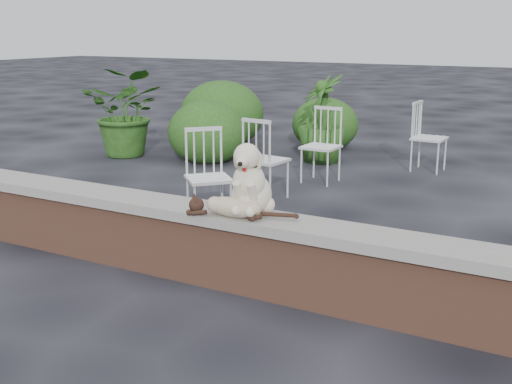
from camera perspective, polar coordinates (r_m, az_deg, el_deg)
The scene contains 12 objects.
ground at distance 5.10m, azimuth -5.29°, elevation -7.56°, with size 60.00×60.00×0.00m, color black.
brick_wall at distance 5.01m, azimuth -5.35°, elevation -4.91°, with size 6.00×0.30×0.50m, color brown.
capstone at distance 4.92m, azimuth -5.43°, elevation -1.72°, with size 6.20×0.40×0.08m, color slate.
dog at distance 4.64m, azimuth -0.37°, elevation 1.37°, with size 0.36×0.48×0.55m, color beige, non-canonical shape.
cat at distance 4.60m, azimuth -2.15°, elevation -1.24°, with size 0.96×0.23×0.16m, color tan, non-canonical shape.
chair_e at distance 8.98m, azimuth 15.23°, elevation 4.76°, with size 0.56×0.56×0.94m, color white, non-canonical shape.
chair_c at distance 7.22m, azimuth 0.89°, elevation 3.00°, with size 0.56×0.56×0.94m, color white, non-canonical shape.
chair_a at distance 6.35m, azimuth -4.26°, elevation 1.36°, with size 0.56×0.56×0.94m, color white, non-canonical shape.
chair_b at distance 8.08m, azimuth 5.82°, elevation 4.15°, with size 0.56×0.56×0.94m, color white, non-canonical shape.
potted_plant_a at distance 9.90m, azimuth -11.41°, elevation 7.02°, with size 1.21×1.04×1.34m, color #213F12.
potted_plant_b at distance 9.32m, azimuth 5.97°, elevation 6.56°, with size 0.71×0.71×1.27m, color #213F12.
shrubbery at distance 10.25m, azimuth -1.33°, elevation 6.32°, with size 2.89×2.86×1.12m.
Camera 1 is at (2.68, -3.89, 1.91)m, focal length 44.80 mm.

